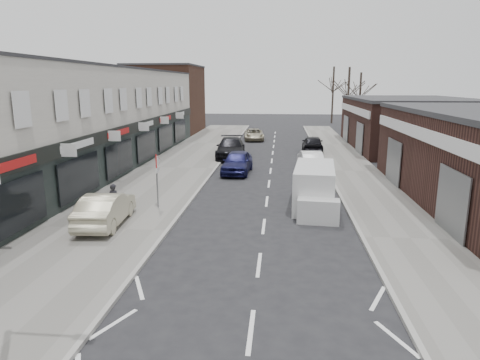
% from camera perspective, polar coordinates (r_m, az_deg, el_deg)
% --- Properties ---
extents(pavement_left, '(5.50, 64.00, 0.12)m').
position_cam_1_polar(pavement_left, '(30.94, -8.51, 1.56)').
color(pavement_left, slate).
rests_on(pavement_left, ground).
extents(pavement_right, '(3.50, 64.00, 0.12)m').
position_cam_1_polar(pavement_right, '(30.48, 14.96, 1.09)').
color(pavement_right, slate).
rests_on(pavement_right, ground).
extents(shop_terrace_left, '(8.00, 41.00, 7.10)m').
position_cam_1_polar(shop_terrace_left, '(30.53, -22.37, 7.22)').
color(shop_terrace_left, beige).
rests_on(shop_terrace_left, ground).
extents(brick_block_far, '(8.00, 10.00, 8.00)m').
position_cam_1_polar(brick_block_far, '(54.36, -9.84, 10.46)').
color(brick_block_far, '#4C2D20').
rests_on(brick_block_far, ground).
extents(right_unit_far, '(10.00, 16.00, 4.50)m').
position_cam_1_polar(right_unit_far, '(43.29, 21.45, 6.91)').
color(right_unit_far, '#391E1A').
rests_on(right_unit_far, ground).
extents(tree_far_a, '(3.60, 3.60, 8.00)m').
position_cam_1_polar(tree_far_a, '(56.41, 13.98, 6.27)').
color(tree_far_a, '#382D26').
rests_on(tree_far_a, ground).
extents(tree_far_b, '(3.60, 3.60, 7.50)m').
position_cam_1_polar(tree_far_b, '(62.70, 15.46, 6.80)').
color(tree_far_b, '#382D26').
rests_on(tree_far_b, ground).
extents(tree_far_c, '(3.60, 3.60, 8.50)m').
position_cam_1_polar(tree_far_c, '(68.18, 12.10, 7.41)').
color(tree_far_c, '#382D26').
rests_on(tree_far_c, ground).
extents(warning_sign, '(0.12, 0.80, 2.70)m').
position_cam_1_polar(warning_sign, '(20.65, -10.98, 1.95)').
color(warning_sign, slate).
rests_on(warning_sign, pavement_left).
extents(white_van, '(2.27, 5.45, 2.06)m').
position_cam_1_polar(white_van, '(21.24, 9.89, -1.09)').
color(white_van, silver).
rests_on(white_van, ground).
extents(sedan_on_pavement, '(1.78, 4.32, 1.39)m').
position_cam_1_polar(sedan_on_pavement, '(18.96, -17.48, -3.67)').
color(sedan_on_pavement, '#B0AA8D').
rests_on(sedan_on_pavement, pavement_left).
extents(pedestrian, '(0.63, 0.50, 1.50)m').
position_cam_1_polar(pedestrian, '(20.03, -16.43, -2.57)').
color(pedestrian, black).
rests_on(pedestrian, pavement_left).
extents(parked_car_left_a, '(2.03, 4.54, 1.51)m').
position_cam_1_polar(parked_car_left_a, '(29.12, -0.38, 2.40)').
color(parked_car_left_a, '#161746').
rests_on(parked_car_left_a, ground).
extents(parked_car_left_b, '(2.67, 5.77, 1.63)m').
position_cam_1_polar(parked_car_left_b, '(35.17, -1.25, 4.28)').
color(parked_car_left_b, black).
rests_on(parked_car_left_b, ground).
extents(parked_car_left_c, '(2.48, 4.62, 1.23)m').
position_cam_1_polar(parked_car_left_c, '(46.43, 1.87, 6.09)').
color(parked_car_left_c, '#A89F86').
rests_on(parked_car_left_c, ground).
extents(parked_car_right_a, '(1.74, 4.24, 1.37)m').
position_cam_1_polar(parked_car_right_a, '(30.74, 9.35, 2.64)').
color(parked_car_right_a, silver).
rests_on(parked_car_right_a, ground).
extents(parked_car_right_b, '(1.94, 4.50, 1.51)m').
position_cam_1_polar(parked_car_right_b, '(38.52, 9.65, 4.75)').
color(parked_car_right_b, black).
rests_on(parked_car_right_b, ground).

